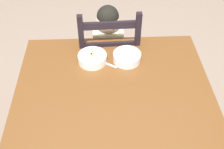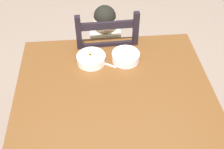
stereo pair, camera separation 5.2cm
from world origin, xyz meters
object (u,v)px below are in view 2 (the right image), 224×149
at_px(child_figure, 106,46).
at_px(bowl_of_peas, 126,57).
at_px(bowl_of_carrots, 91,59).
at_px(spoon, 103,63).
at_px(dining_table, 114,101).
at_px(dining_chair, 106,63).

height_order(child_figure, bowl_of_peas, child_figure).
bearing_deg(bowl_of_carrots, spoon, -13.98).
distance_m(dining_table, dining_chair, 0.58).
relative_size(bowl_of_peas, bowl_of_carrots, 0.97).
distance_m(dining_table, child_figure, 0.55).
relative_size(child_figure, bowl_of_carrots, 5.09).
bearing_deg(bowl_of_carrots, bowl_of_peas, -0.02).
bearing_deg(dining_chair, bowl_of_carrots, -110.98).
relative_size(child_figure, spoon, 7.43).
bearing_deg(bowl_of_peas, bowl_of_carrots, 179.98).
height_order(dining_chair, child_figure, dining_chair).
height_order(dining_table, child_figure, child_figure).
distance_m(dining_chair, spoon, 0.42).
bearing_deg(spoon, bowl_of_carrots, 166.02).
distance_m(dining_chair, bowl_of_peas, 0.44).
height_order(bowl_of_peas, spoon, bowl_of_peas).
bearing_deg(child_figure, dining_table, -88.58).
bearing_deg(spoon, child_figure, 83.09).
bearing_deg(dining_chair, bowl_of_peas, -69.68).
bearing_deg(dining_chair, child_figure, -133.20).
xyz_separation_m(dining_table, bowl_of_carrots, (-0.12, 0.26, 0.13)).
distance_m(bowl_of_peas, bowl_of_carrots, 0.22).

